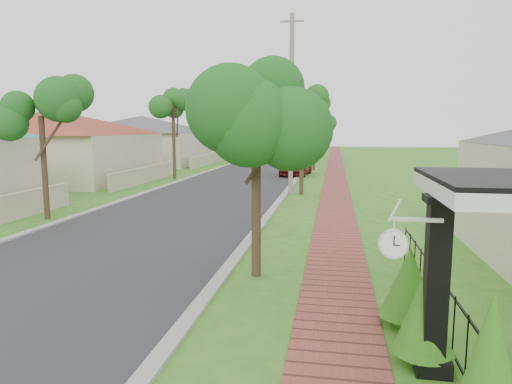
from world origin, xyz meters
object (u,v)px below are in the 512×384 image
Objects in this scene: parked_car_red at (296,164)px; station_clock at (395,242)px; near_tree at (256,110)px; utility_pole at (291,104)px; porch_post at (435,295)px; parked_car_white at (304,156)px.

parked_car_red is 27.55m from station_clock.
utility_pole is at bearing 92.13° from near_tree.
utility_pole reaches higher than parked_car_red.
porch_post is 0.54× the size of parked_car_red.
station_clock is at bearing -76.81° from parked_car_white.
parked_car_white is at bearing 96.66° from parked_car_red.
parked_car_red is at bearing -81.56° from parked_car_white.
porch_post is 3.21× the size of station_clock.
parked_car_red is 0.97× the size of near_tree.
station_clock is at bearing -147.03° from porch_post.
near_tree is 5.20m from station_clock.
porch_post reaches higher than parked_car_white.
parked_car_white is (-0.14, 11.13, -0.00)m from parked_car_red.
station_clock reaches higher than parked_car_red.
parked_car_red is 10.28m from utility_pole.
porch_post is 18.09m from utility_pole.
station_clock is (3.03, -17.77, -2.66)m from utility_pole.
porch_post is 0.53× the size of parked_car_white.
utility_pole is (0.50, -9.53, 3.83)m from parked_car_red.
utility_pole is 18.22m from station_clock.
near_tree is (1.01, -23.15, 3.00)m from parked_car_red.
parked_car_red is 0.97× the size of parked_car_white.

